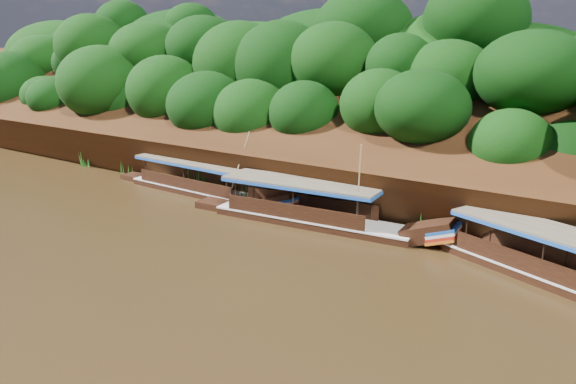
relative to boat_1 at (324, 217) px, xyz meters
name	(u,v)px	position (x,y,z in m)	size (l,w,h in m)	color
ground	(247,263)	(-0.21, -7.55, -0.62)	(160.00, 160.00, 0.00)	black
riverbank	(416,157)	(-0.22, 15.18, 1.27)	(120.00, 30.06, 19.40)	#321A0B
boat_1	(324,217)	(0.00, 0.00, 0.00)	(16.04, 3.96, 6.26)	black
boat_2	(209,188)	(-10.91, 1.15, -0.05)	(16.02, 2.88, 5.75)	black
reeds	(302,199)	(-2.88, 1.85, 0.27)	(49.18, 2.56, 2.17)	#216318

